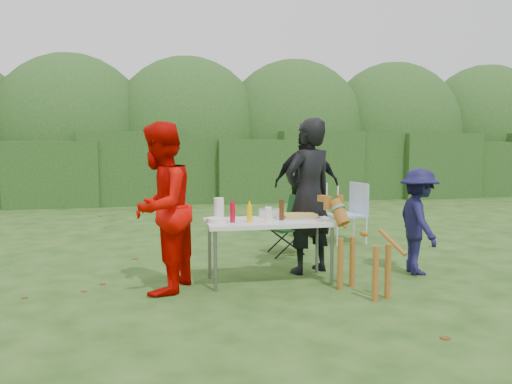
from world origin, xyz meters
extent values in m
plane|color=#1E4211|center=(0.00, 0.00, 0.00)|extent=(80.00, 80.00, 0.00)
cube|color=#23471C|center=(0.00, 8.00, 0.85)|extent=(22.00, 1.40, 1.70)
ellipsoid|color=#3D6628|center=(0.00, 9.60, 1.60)|extent=(20.00, 2.60, 3.20)
cube|color=silver|center=(0.23, 0.00, 0.71)|extent=(1.50, 0.70, 0.05)
cylinder|color=slate|center=(-0.45, -0.28, 0.34)|extent=(0.04, 0.04, 0.69)
cylinder|color=slate|center=(0.91, -0.28, 0.34)|extent=(0.04, 0.04, 0.69)
cylinder|color=slate|center=(-0.45, 0.28, 0.34)|extent=(0.04, 0.04, 0.69)
cylinder|color=slate|center=(0.91, 0.28, 0.34)|extent=(0.04, 0.04, 0.69)
imported|color=black|center=(0.81, 0.33, 0.97)|extent=(0.84, 0.71, 1.95)
imported|color=#C80600|center=(-1.04, -0.16, 0.94)|extent=(1.03, 1.13, 1.88)
imported|color=black|center=(1.48, 2.64, 0.92)|extent=(1.15, 0.69, 1.83)
imported|color=#14133C|center=(2.14, 0.01, 0.67)|extent=(0.59, 0.91, 1.33)
cube|color=#B7B7BA|center=(0.61, 0.07, 0.75)|extent=(0.45, 0.30, 0.02)
cube|color=gold|center=(0.61, 0.07, 0.78)|extent=(0.40, 0.26, 0.04)
cylinder|color=#FCC400|center=(-0.04, -0.11, 0.84)|extent=(0.06, 0.06, 0.20)
cylinder|color=#B4071F|center=(-0.23, -0.08, 0.85)|extent=(0.06, 0.06, 0.22)
cylinder|color=#47230F|center=(0.36, -0.03, 0.86)|extent=(0.06, 0.06, 0.24)
cylinder|color=white|center=(-0.35, 0.15, 0.87)|extent=(0.12, 0.12, 0.26)
cylinder|color=white|center=(0.17, -0.19, 0.83)|extent=(0.08, 0.08, 0.18)
cylinder|color=silver|center=(0.28, 0.23, 0.79)|extent=(0.26, 0.26, 0.10)
cylinder|color=white|center=(-0.41, -0.03, 0.77)|extent=(0.24, 0.24, 0.05)
camera|label=1|loc=(-1.19, -6.14, 1.74)|focal=38.00mm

